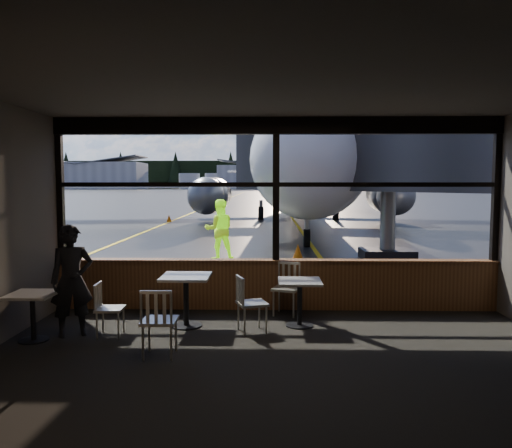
{
  "coord_description": "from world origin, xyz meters",
  "views": [
    {
      "loc": [
        -0.16,
        -9.05,
        2.33
      ],
      "look_at": [
        -0.39,
        1.0,
        1.5
      ],
      "focal_mm": 35.0,
      "sensor_mm": 36.0,
      "label": 1
    }
  ],
  "objects_px": {
    "chair_near_n": "(286,289)",
    "cone_wing": "(169,218)",
    "passenger": "(72,281)",
    "jet_bridge": "(397,177)",
    "ground_crew": "(219,230)",
    "chair_near_w": "(252,304)",
    "chair_mid_w": "(110,309)",
    "cafe_table_near": "(300,303)",
    "cone_nose": "(298,251)",
    "cafe_table_left": "(33,317)",
    "airliner": "(299,128)",
    "chair_mid_s": "(160,322)",
    "cafe_table_mid": "(186,301)"
  },
  "relations": [
    {
      "from": "passenger",
      "to": "cone_wing",
      "type": "height_order",
      "value": "passenger"
    },
    {
      "from": "passenger",
      "to": "cone_nose",
      "type": "xyz_separation_m",
      "value": [
        3.92,
        8.07,
        -0.64
      ]
    },
    {
      "from": "airliner",
      "to": "chair_mid_s",
      "type": "bearing_deg",
      "value": -95.79
    },
    {
      "from": "cafe_table_left",
      "to": "chair_mid_s",
      "type": "xyz_separation_m",
      "value": [
        2.0,
        -0.6,
        0.12
      ]
    },
    {
      "from": "cafe_table_near",
      "to": "cafe_table_left",
      "type": "distance_m",
      "value": 4.06
    },
    {
      "from": "cafe_table_near",
      "to": "passenger",
      "type": "bearing_deg",
      "value": -170.45
    },
    {
      "from": "chair_near_w",
      "to": "passenger",
      "type": "bearing_deg",
      "value": -104.25
    },
    {
      "from": "airliner",
      "to": "cafe_table_near",
      "type": "height_order",
      "value": "airliner"
    },
    {
      "from": "chair_near_n",
      "to": "cone_wing",
      "type": "xyz_separation_m",
      "value": [
        -6.24,
        21.09,
        -0.25
      ]
    },
    {
      "from": "chair_near_n",
      "to": "chair_mid_w",
      "type": "height_order",
      "value": "chair_near_n"
    },
    {
      "from": "chair_near_n",
      "to": "chair_mid_s",
      "type": "height_order",
      "value": "chair_mid_s"
    },
    {
      "from": "jet_bridge",
      "to": "chair_near_w",
      "type": "xyz_separation_m",
      "value": [
        -3.99,
        -6.94,
        -2.05
      ]
    },
    {
      "from": "cafe_table_left",
      "to": "chair_near_n",
      "type": "bearing_deg",
      "value": 22.17
    },
    {
      "from": "chair_mid_w",
      "to": "passenger",
      "type": "distance_m",
      "value": 0.72
    },
    {
      "from": "cafe_table_near",
      "to": "chair_near_w",
      "type": "bearing_deg",
      "value": -155.28
    },
    {
      "from": "chair_near_w",
      "to": "chair_mid_s",
      "type": "bearing_deg",
      "value": -66.74
    },
    {
      "from": "chair_near_w",
      "to": "chair_mid_w",
      "type": "bearing_deg",
      "value": -102.99
    },
    {
      "from": "ground_crew",
      "to": "cafe_table_mid",
      "type": "bearing_deg",
      "value": 79.1
    },
    {
      "from": "ground_crew",
      "to": "cone_wing",
      "type": "relative_size",
      "value": 4.3
    },
    {
      "from": "airliner",
      "to": "chair_mid_s",
      "type": "xyz_separation_m",
      "value": [
        -3.37,
        -24.06,
        -5.18
      ]
    },
    {
      "from": "cafe_table_mid",
      "to": "chair_near_n",
      "type": "distance_m",
      "value": 1.81
    },
    {
      "from": "chair_near_n",
      "to": "ground_crew",
      "type": "xyz_separation_m",
      "value": [
        -1.79,
        6.4,
        0.45
      ]
    },
    {
      "from": "jet_bridge",
      "to": "chair_mid_w",
      "type": "xyz_separation_m",
      "value": [
        -6.14,
        -7.17,
        -2.09
      ]
    },
    {
      "from": "chair_mid_w",
      "to": "ground_crew",
      "type": "bearing_deg",
      "value": 170.73
    },
    {
      "from": "chair_near_w",
      "to": "cone_nose",
      "type": "xyz_separation_m",
      "value": [
        1.19,
        7.83,
        -0.23
      ]
    },
    {
      "from": "chair_mid_w",
      "to": "cafe_table_mid",
      "type": "bearing_deg",
      "value": 113.42
    },
    {
      "from": "chair_mid_s",
      "to": "chair_near_w",
      "type": "bearing_deg",
      "value": 41.82
    },
    {
      "from": "airliner",
      "to": "cafe_table_near",
      "type": "distance_m",
      "value": 23.25
    },
    {
      "from": "cafe_table_mid",
      "to": "ground_crew",
      "type": "height_order",
      "value": "ground_crew"
    },
    {
      "from": "passenger",
      "to": "cone_nose",
      "type": "height_order",
      "value": "passenger"
    },
    {
      "from": "passenger",
      "to": "jet_bridge",
      "type": "bearing_deg",
      "value": 19.97
    },
    {
      "from": "cone_wing",
      "to": "chair_mid_s",
      "type": "bearing_deg",
      "value": -79.13
    },
    {
      "from": "cafe_table_near",
      "to": "chair_near_n",
      "type": "distance_m",
      "value": 0.72
    },
    {
      "from": "chair_mid_s",
      "to": "cone_wing",
      "type": "xyz_separation_m",
      "value": [
        -4.46,
        23.23,
        -0.26
      ]
    },
    {
      "from": "chair_mid_w",
      "to": "cone_nose",
      "type": "relative_size",
      "value": 1.91
    },
    {
      "from": "cafe_table_near",
      "to": "cone_nose",
      "type": "relative_size",
      "value": 1.75
    },
    {
      "from": "airliner",
      "to": "cafe_table_mid",
      "type": "xyz_separation_m",
      "value": [
        -3.24,
        -22.67,
        -5.23
      ]
    },
    {
      "from": "cafe_table_near",
      "to": "cafe_table_mid",
      "type": "distance_m",
      "value": 1.84
    },
    {
      "from": "jet_bridge",
      "to": "chair_near_n",
      "type": "relative_size",
      "value": 12.36
    },
    {
      "from": "chair_near_n",
      "to": "ground_crew",
      "type": "bearing_deg",
      "value": -57.25
    },
    {
      "from": "airliner",
      "to": "cafe_table_mid",
      "type": "relative_size",
      "value": 43.84
    },
    {
      "from": "passenger",
      "to": "cafe_table_near",
      "type": "bearing_deg",
      "value": -17.38
    },
    {
      "from": "chair_near_w",
      "to": "cone_nose",
      "type": "height_order",
      "value": "chair_near_w"
    },
    {
      "from": "chair_near_n",
      "to": "cone_nose",
      "type": "bearing_deg",
      "value": -78.14
    },
    {
      "from": "passenger",
      "to": "chair_near_n",
      "type": "bearing_deg",
      "value": -5.81
    },
    {
      "from": "cafe_table_left",
      "to": "passenger",
      "type": "relative_size",
      "value": 0.42
    },
    {
      "from": "cone_nose",
      "to": "chair_near_n",
      "type": "bearing_deg",
      "value": -95.25
    },
    {
      "from": "jet_bridge",
      "to": "ground_crew",
      "type": "relative_size",
      "value": 6.25
    },
    {
      "from": "chair_near_w",
      "to": "ground_crew",
      "type": "height_order",
      "value": "ground_crew"
    },
    {
      "from": "chair_mid_s",
      "to": "cone_nose",
      "type": "height_order",
      "value": "chair_mid_s"
    }
  ]
}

